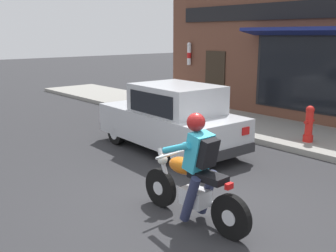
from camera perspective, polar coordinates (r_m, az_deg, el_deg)
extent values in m
plane|color=#2B2B2D|center=(6.35, 3.97, -11.75)|extent=(80.00, 80.00, 0.00)
cube|color=gray|center=(11.85, 11.06, 0.25)|extent=(2.60, 22.00, 0.14)
cube|color=brown|center=(12.64, 17.21, 10.01)|extent=(0.50, 10.00, 4.20)
cube|color=black|center=(11.83, 21.49, 6.84)|extent=(0.04, 4.20, 2.10)
cube|color=black|center=(11.85, 21.52, 6.84)|extent=(0.02, 4.40, 2.20)
cube|color=#2D2319|center=(14.17, 6.81, 6.52)|extent=(0.04, 0.90, 2.10)
cube|color=navy|center=(11.49, 21.21, 12.71)|extent=(0.81, 4.80, 0.24)
cube|color=black|center=(12.41, 16.90, 15.77)|extent=(0.06, 8.50, 0.50)
cylinder|color=white|center=(14.90, 3.08, 10.19)|extent=(0.14, 0.14, 0.70)
cylinder|color=red|center=(14.90, 3.08, 10.19)|extent=(0.15, 0.15, 0.20)
sphere|color=silver|center=(14.89, 3.10, 11.73)|extent=(0.16, 0.16, 0.16)
cylinder|color=black|center=(6.28, -1.09, -8.91)|extent=(0.12, 0.62, 0.62)
cylinder|color=silver|center=(6.28, -1.09, -8.91)|extent=(0.13, 0.22, 0.22)
cylinder|color=black|center=(5.41, 9.11, -12.89)|extent=(0.12, 0.62, 0.62)
cylinder|color=silver|center=(5.41, 9.11, -12.89)|extent=(0.13, 0.22, 0.22)
cube|color=silver|center=(5.75, 3.97, -10.21)|extent=(0.29, 0.41, 0.24)
ellipsoid|color=orange|center=(5.77, 2.22, -5.76)|extent=(0.32, 0.53, 0.24)
cube|color=black|center=(5.47, 5.80, -7.33)|extent=(0.28, 0.57, 0.10)
cylinder|color=silver|center=(6.10, -0.48, -6.43)|extent=(0.08, 0.33, 0.68)
cylinder|color=silver|center=(5.93, 0.30, -4.16)|extent=(0.56, 0.06, 0.04)
sphere|color=silver|center=(6.08, -0.80, -4.89)|extent=(0.16, 0.16, 0.16)
cylinder|color=silver|center=(5.67, 8.10, -11.80)|extent=(0.10, 0.55, 0.08)
cube|color=red|center=(5.27, 8.85, -8.62)|extent=(0.12, 0.06, 0.08)
cylinder|color=#282D4C|center=(5.57, 3.22, -10.56)|extent=(0.15, 0.35, 0.71)
cylinder|color=#282D4C|center=(5.82, 5.72, -9.55)|extent=(0.15, 0.35, 0.71)
cube|color=#33B2D1|center=(5.48, 4.47, -3.73)|extent=(0.35, 0.34, 0.57)
cylinder|color=#33B2D1|center=(5.50, 1.22, -3.22)|extent=(0.11, 0.52, 0.26)
cylinder|color=#33B2D1|center=(5.77, 4.07, -2.45)|extent=(0.11, 0.52, 0.26)
sphere|color=#A51919|center=(5.42, 4.08, 0.56)|extent=(0.26, 0.26, 0.26)
cube|color=black|center=(5.38, 5.73, -3.88)|extent=(0.29, 0.25, 0.42)
cylinder|color=black|center=(9.81, -7.45, -0.92)|extent=(0.21, 0.61, 0.60)
cylinder|color=silver|center=(9.81, -7.45, -0.92)|extent=(0.22, 0.34, 0.33)
cylinder|color=black|center=(10.60, -0.78, 0.25)|extent=(0.21, 0.61, 0.60)
cylinder|color=silver|center=(10.60, -0.78, 0.25)|extent=(0.22, 0.34, 0.33)
cylinder|color=black|center=(7.92, 1.58, -4.24)|extent=(0.21, 0.61, 0.60)
cylinder|color=silver|center=(7.92, 1.58, -4.24)|extent=(0.22, 0.34, 0.33)
cylinder|color=black|center=(8.88, 8.73, -2.47)|extent=(0.21, 0.61, 0.60)
cylinder|color=silver|center=(8.88, 8.73, -2.47)|extent=(0.22, 0.34, 0.33)
cube|color=#B7BABF|center=(9.18, 0.23, 0.14)|extent=(1.82, 3.78, 0.70)
cube|color=#B7BABF|center=(8.87, 1.24, 3.89)|extent=(1.53, 1.97, 0.66)
cube|color=black|center=(9.55, -2.09, 4.25)|extent=(1.34, 0.41, 0.51)
cube|color=black|center=(8.43, -2.56, 3.26)|extent=(0.10, 1.52, 0.46)
cube|color=black|center=(9.34, 4.68, 4.20)|extent=(0.10, 1.52, 0.46)
cube|color=silver|center=(10.38, -8.40, 2.21)|extent=(0.24, 0.05, 0.14)
cube|color=red|center=(7.47, 6.10, -1.88)|extent=(0.20, 0.05, 0.16)
cube|color=silver|center=(10.92, -3.78, 2.85)|extent=(0.24, 0.05, 0.14)
cube|color=red|center=(8.19, 11.19, -0.71)|extent=(0.20, 0.05, 0.16)
cube|color=#28282B|center=(10.69, -5.90, 0.57)|extent=(1.61, 0.20, 0.20)
cube|color=#28282B|center=(7.95, 8.51, -3.95)|extent=(1.61, 0.20, 0.20)
cylinder|color=red|center=(10.07, 19.63, -1.70)|extent=(0.24, 0.24, 0.16)
cylinder|color=red|center=(9.98, 19.79, 0.36)|extent=(0.18, 0.18, 0.58)
sphere|color=red|center=(9.92, 19.94, 2.22)|extent=(0.20, 0.20, 0.20)
cylinder|color=red|center=(9.86, 19.45, 0.53)|extent=(0.10, 0.08, 0.08)
cylinder|color=red|center=(10.09, 20.18, 0.74)|extent=(0.10, 0.08, 0.08)
cylinder|color=#514C47|center=(12.09, 5.46, 3.21)|extent=(0.52, 0.52, 0.90)
cylinder|color=black|center=(12.02, 5.51, 5.51)|extent=(0.56, 0.56, 0.08)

